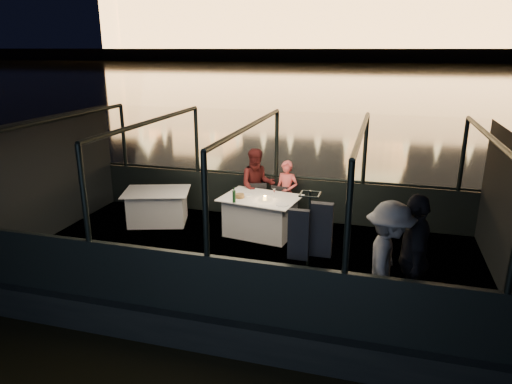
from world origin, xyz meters
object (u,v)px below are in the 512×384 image
(coat_stand, at_px, (308,253))
(wine_bottle, at_px, (234,195))
(chair_port_right, at_px, (278,206))
(passenger_stripe, at_px, (388,263))
(chair_port_left, at_px, (255,204))
(person_woman_coral, at_px, (287,189))
(passenger_dark, at_px, (413,260))
(dining_table_central, at_px, (260,216))
(dining_table_aft, at_px, (157,205))
(person_man_maroon, at_px, (257,187))

(coat_stand, distance_m, wine_bottle, 2.73)
(chair_port_right, relative_size, passenger_stripe, 0.48)
(wine_bottle, bearing_deg, chair_port_left, 79.95)
(person_woman_coral, height_order, passenger_stripe, passenger_stripe)
(coat_stand, xyz_separation_m, passenger_dark, (1.36, 0.27, -0.05))
(chair_port_right, relative_size, wine_bottle, 2.83)
(dining_table_central, bearing_deg, coat_stand, -62.01)
(dining_table_central, xyz_separation_m, person_woman_coral, (0.37, 0.72, 0.36))
(dining_table_central, bearing_deg, passenger_dark, -39.90)
(chair_port_left, bearing_deg, passenger_stripe, -67.86)
(chair_port_right, bearing_deg, dining_table_central, -110.16)
(dining_table_central, relative_size, chair_port_left, 1.73)
(passenger_stripe, bearing_deg, passenger_dark, -60.29)
(dining_table_aft, xyz_separation_m, person_woman_coral, (2.60, 0.70, 0.36))
(chair_port_left, distance_m, coat_stand, 3.40)
(dining_table_central, relative_size, coat_stand, 0.82)
(passenger_stripe, xyz_separation_m, wine_bottle, (-2.77, 2.02, 0.06))
(person_woman_coral, bearing_deg, wine_bottle, -110.96)
(chair_port_right, height_order, wine_bottle, wine_bottle)
(passenger_stripe, height_order, passenger_dark, passenger_dark)
(passenger_stripe, bearing_deg, dining_table_central, 44.43)
(passenger_dark, height_order, wine_bottle, passenger_dark)
(dining_table_central, relative_size, dining_table_aft, 1.09)
(passenger_stripe, relative_size, passenger_dark, 0.95)
(dining_table_central, height_order, person_man_maroon, person_man_maroon)
(chair_port_left, relative_size, person_woman_coral, 0.63)
(chair_port_left, xyz_separation_m, coat_stand, (1.58, -2.98, 0.45))
(dining_table_central, height_order, wine_bottle, wine_bottle)
(chair_port_right, distance_m, passenger_dark, 3.68)
(chair_port_left, relative_size, person_man_maroon, 0.54)
(dining_table_central, distance_m, wine_bottle, 0.78)
(wine_bottle, bearing_deg, chair_port_right, 54.19)
(wine_bottle, bearing_deg, passenger_dark, -30.73)
(chair_port_right, distance_m, wine_bottle, 1.18)
(chair_port_right, xyz_separation_m, person_woman_coral, (0.12, 0.26, 0.30))
(chair_port_left, distance_m, chair_port_right, 0.48)
(dining_table_aft, distance_m, passenger_dark, 5.45)
(chair_port_right, bearing_deg, dining_table_aft, -162.19)
(chair_port_left, height_order, chair_port_right, chair_port_left)
(person_woman_coral, relative_size, wine_bottle, 4.68)
(chair_port_left, bearing_deg, dining_table_central, -82.22)
(coat_stand, height_order, wine_bottle, coat_stand)
(dining_table_aft, bearing_deg, chair_port_left, 12.09)
(dining_table_aft, relative_size, person_woman_coral, 0.99)
(dining_table_central, bearing_deg, chair_port_right, 62.09)
(person_man_maroon, xyz_separation_m, wine_bottle, (-0.13, -1.14, 0.17))
(chair_port_left, relative_size, chair_port_right, 1.03)
(chair_port_left, height_order, wine_bottle, wine_bottle)
(dining_table_aft, relative_size, chair_port_right, 1.63)
(person_man_maroon, xyz_separation_m, passenger_dark, (2.96, -2.98, 0.10))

